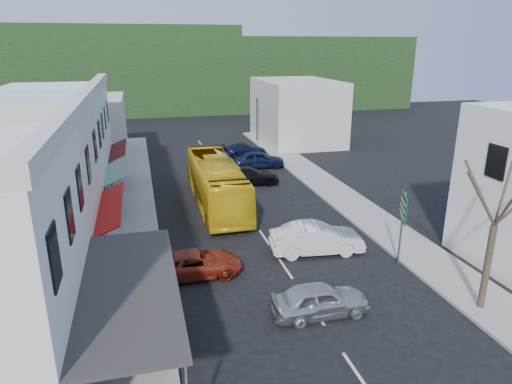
{
  "coord_description": "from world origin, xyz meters",
  "views": [
    {
      "loc": [
        -6.66,
        -19.8,
        10.89
      ],
      "look_at": [
        0.0,
        6.0,
        2.2
      ],
      "focal_mm": 32.0,
      "sensor_mm": 36.0,
      "label": 1
    }
  ],
  "objects_px": {
    "car_silver": "(320,300)",
    "car_red": "(196,262)",
    "car_white": "(316,241)",
    "pedestrian_left": "(128,266)",
    "street_tree": "(494,225)",
    "direction_sign": "(401,229)",
    "bus": "(216,184)",
    "traffic_signal": "(257,120)"
  },
  "relations": [
    {
      "from": "car_silver",
      "to": "car_red",
      "type": "height_order",
      "value": "same"
    },
    {
      "from": "car_white",
      "to": "pedestrian_left",
      "type": "relative_size",
      "value": 2.59
    },
    {
      "from": "street_tree",
      "to": "car_white",
      "type": "bearing_deg",
      "value": 124.21
    },
    {
      "from": "car_silver",
      "to": "car_red",
      "type": "xyz_separation_m",
      "value": [
        -4.59,
        4.74,
        0.0
      ]
    },
    {
      "from": "car_white",
      "to": "direction_sign",
      "type": "xyz_separation_m",
      "value": [
        3.61,
        -2.33,
        1.25
      ]
    },
    {
      "from": "bus",
      "to": "car_white",
      "type": "xyz_separation_m",
      "value": [
        3.94,
        -9.01,
        -0.85
      ]
    },
    {
      "from": "car_white",
      "to": "street_tree",
      "type": "height_order",
      "value": "street_tree"
    },
    {
      "from": "car_silver",
      "to": "pedestrian_left",
      "type": "relative_size",
      "value": 2.59
    },
    {
      "from": "bus",
      "to": "direction_sign",
      "type": "relative_size",
      "value": 2.98
    },
    {
      "from": "car_white",
      "to": "direction_sign",
      "type": "height_order",
      "value": "direction_sign"
    },
    {
      "from": "pedestrian_left",
      "to": "traffic_signal",
      "type": "distance_m",
      "value": 33.85
    },
    {
      "from": "car_red",
      "to": "car_silver",
      "type": "bearing_deg",
      "value": -135.92
    },
    {
      "from": "car_silver",
      "to": "car_white",
      "type": "height_order",
      "value": "same"
    },
    {
      "from": "pedestrian_left",
      "to": "direction_sign",
      "type": "distance_m",
      "value": 13.54
    },
    {
      "from": "car_red",
      "to": "direction_sign",
      "type": "bearing_deg",
      "value": -97.88
    },
    {
      "from": "car_white",
      "to": "street_tree",
      "type": "bearing_deg",
      "value": -139.43
    },
    {
      "from": "bus",
      "to": "car_red",
      "type": "relative_size",
      "value": 2.52
    },
    {
      "from": "car_silver",
      "to": "street_tree",
      "type": "bearing_deg",
      "value": -101.23
    },
    {
      "from": "car_silver",
      "to": "direction_sign",
      "type": "distance_m",
      "value": 6.71
    },
    {
      "from": "bus",
      "to": "car_white",
      "type": "height_order",
      "value": "bus"
    },
    {
      "from": "bus",
      "to": "car_silver",
      "type": "xyz_separation_m",
      "value": [
        1.85,
        -14.66,
        -0.85
      ]
    },
    {
      "from": "direction_sign",
      "to": "street_tree",
      "type": "distance_m",
      "value": 5.19
    },
    {
      "from": "car_red",
      "to": "traffic_signal",
      "type": "distance_m",
      "value": 32.45
    },
    {
      "from": "bus",
      "to": "car_red",
      "type": "xyz_separation_m",
      "value": [
        -2.74,
        -9.92,
        -0.85
      ]
    },
    {
      "from": "bus",
      "to": "traffic_signal",
      "type": "distance_m",
      "value": 22.18
    },
    {
      "from": "pedestrian_left",
      "to": "direction_sign",
      "type": "height_order",
      "value": "direction_sign"
    },
    {
      "from": "car_silver",
      "to": "pedestrian_left",
      "type": "distance_m",
      "value": 8.98
    },
    {
      "from": "pedestrian_left",
      "to": "street_tree",
      "type": "relative_size",
      "value": 0.22
    },
    {
      "from": "direction_sign",
      "to": "car_silver",
      "type": "bearing_deg",
      "value": -125.99
    },
    {
      "from": "car_white",
      "to": "direction_sign",
      "type": "relative_size",
      "value": 1.13
    },
    {
      "from": "bus",
      "to": "car_red",
      "type": "height_order",
      "value": "bus"
    },
    {
      "from": "bus",
      "to": "car_silver",
      "type": "height_order",
      "value": "bus"
    },
    {
      "from": "car_white",
      "to": "street_tree",
      "type": "distance_m",
      "value": 9.06
    },
    {
      "from": "car_red",
      "to": "traffic_signal",
      "type": "relative_size",
      "value": 0.91
    },
    {
      "from": "direction_sign",
      "to": "street_tree",
      "type": "relative_size",
      "value": 0.5
    },
    {
      "from": "car_silver",
      "to": "pedestrian_left",
      "type": "height_order",
      "value": "pedestrian_left"
    },
    {
      "from": "car_silver",
      "to": "car_red",
      "type": "distance_m",
      "value": 6.6
    },
    {
      "from": "bus",
      "to": "street_tree",
      "type": "relative_size",
      "value": 1.49
    },
    {
      "from": "direction_sign",
      "to": "traffic_signal",
      "type": "distance_m",
      "value": 31.9
    },
    {
      "from": "car_white",
      "to": "traffic_signal",
      "type": "height_order",
      "value": "traffic_signal"
    },
    {
      "from": "pedestrian_left",
      "to": "direction_sign",
      "type": "bearing_deg",
      "value": -74.84
    },
    {
      "from": "car_white",
      "to": "traffic_signal",
      "type": "distance_m",
      "value": 29.93
    }
  ]
}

